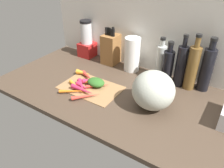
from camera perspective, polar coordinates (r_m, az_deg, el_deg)
name	(u,v)px	position (r cm, az deg, el deg)	size (l,w,h in cm)	color
ground_plane	(125,95)	(138.19, 3.47, -2.87)	(170.00, 80.00, 3.00)	#47382B
wall_back	(155,30)	(155.78, 11.11, 13.73)	(170.00, 3.00, 60.00)	silver
cutting_board	(91,87)	(142.49, -5.60, -0.86)	(38.96, 25.38, 0.80)	#997047
carrot_0	(98,86)	(141.03, -3.76, -0.44)	(2.13, 2.13, 15.57)	red
carrot_1	(86,96)	(131.60, -6.78, -3.19)	(2.42, 2.42, 17.56)	red
carrot_2	(81,86)	(141.04, -8.05, -0.42)	(3.36, 3.36, 13.58)	#B2264C
carrot_3	(88,76)	(151.16, -6.36, 2.00)	(2.91, 2.91, 14.19)	red
carrot_4	(84,90)	(137.28, -7.46, -1.53)	(2.71, 2.71, 13.59)	red
carrot_5	(91,83)	(144.14, -5.62, 0.38)	(2.71, 2.71, 12.04)	orange
carrot_6	(82,86)	(140.49, -7.74, -0.59)	(3.12, 3.12, 10.23)	#B2264C
carrot_7	(92,81)	(145.49, -5.23, 0.85)	(3.23, 3.23, 12.43)	#B2264C
carrot_8	(82,90)	(136.95, -7.79, -1.50)	(3.28, 3.28, 16.47)	#B2264C
carrot_9	(73,91)	(137.64, -10.04, -1.84)	(2.07, 2.07, 17.82)	orange
carrot_10	(77,87)	(140.91, -9.18, -0.82)	(2.30, 2.30, 17.94)	orange
carrot_11	(84,73)	(155.40, -7.46, 2.91)	(3.34, 3.34, 10.93)	orange
carrot_greens_pile	(96,82)	(141.87, -4.22, 0.45)	(11.92, 9.17, 5.04)	#2D6023
winter_squash	(153,90)	(121.68, 10.73, -1.64)	(23.70, 23.16, 22.20)	#B2B7A8
knife_block	(111,49)	(169.23, -0.28, 9.23)	(11.28, 13.07, 28.21)	olive
blender_appliance	(87,41)	(181.80, -6.61, 11.03)	(12.03, 12.03, 29.89)	red
paper_towel_roll	(132,54)	(158.89, 5.27, 7.73)	(11.19, 11.19, 24.73)	white
bottle_0	(160,60)	(153.94, 12.54, 6.10)	(6.33, 6.33, 28.25)	silver
bottle_1	(168,66)	(147.16, 14.35, 4.59)	(7.15, 7.15, 28.72)	black
bottle_2	(181,66)	(144.99, 17.53, 4.63)	(6.68, 6.68, 34.48)	black
bottle_3	(192,67)	(143.42, 20.24, 4.15)	(7.09, 7.09, 36.00)	brown
bottle_4	(207,69)	(145.42, 23.51, 3.69)	(7.48, 7.48, 34.51)	black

